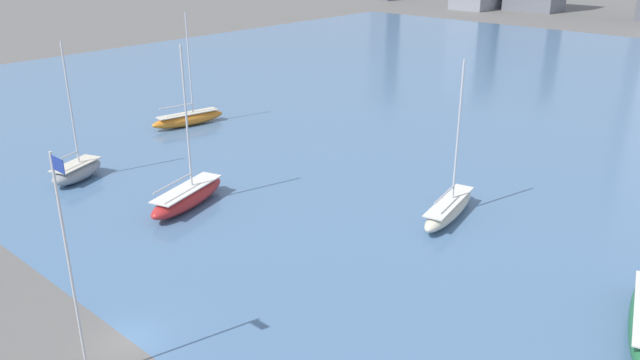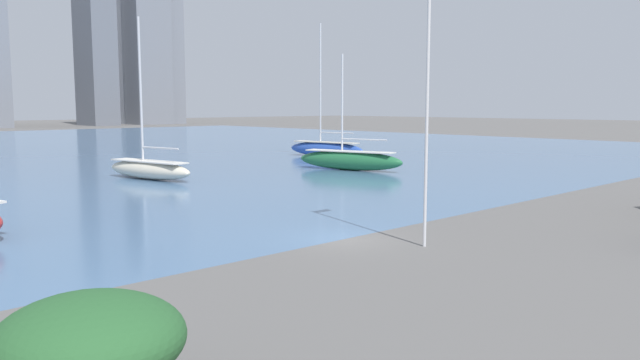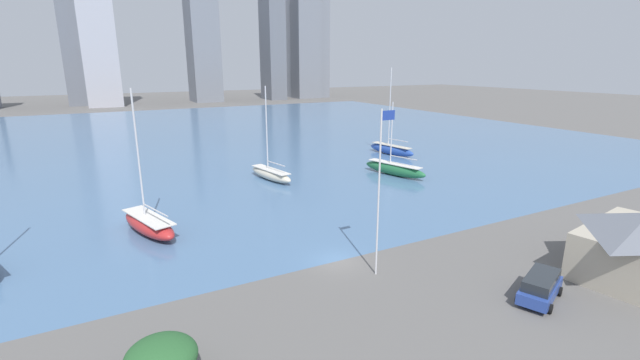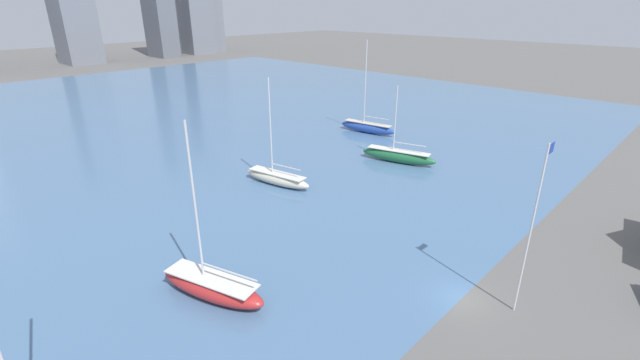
{
  "view_description": "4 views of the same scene",
  "coord_description": "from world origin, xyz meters",
  "px_view_note": "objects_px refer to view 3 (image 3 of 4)",
  "views": [
    {
      "loc": [
        28.95,
        -15.2,
        22.41
      ],
      "look_at": [
        0.57,
        16.19,
        5.55
      ],
      "focal_mm": 35.0,
      "sensor_mm": 36.0,
      "label": 1
    },
    {
      "loc": [
        -19.97,
        -19.53,
        6.07
      ],
      "look_at": [
        6.2,
        8.11,
        1.51
      ],
      "focal_mm": 35.0,
      "sensor_mm": 36.0,
      "label": 2
    },
    {
      "loc": [
        -16.94,
        -28.45,
        16.04
      ],
      "look_at": [
        5.66,
        13.65,
        3.14
      ],
      "focal_mm": 24.0,
      "sensor_mm": 36.0,
      "label": 3
    },
    {
      "loc": [
        -27.07,
        -10.8,
        21.17
      ],
      "look_at": [
        0.29,
        15.46,
        5.44
      ],
      "focal_mm": 24.0,
      "sensor_mm": 36.0,
      "label": 4
    }
  ],
  "objects_px": {
    "flag_pole": "(379,189)",
    "parked_suv_blue": "(540,286)",
    "sailboat_red": "(149,224)",
    "sailboat_blue": "(391,149)",
    "sailboat_green": "(394,169)",
    "sailboat_cream": "(271,174)"
  },
  "relations": [
    {
      "from": "sailboat_blue",
      "to": "parked_suv_blue",
      "type": "xyz_separation_m",
      "value": [
        -21.8,
        -45.6,
        -0.02
      ]
    },
    {
      "from": "sailboat_red",
      "to": "parked_suv_blue",
      "type": "bearing_deg",
      "value": -65.95
    },
    {
      "from": "sailboat_green",
      "to": "sailboat_blue",
      "type": "relative_size",
      "value": 0.7
    },
    {
      "from": "sailboat_cream",
      "to": "sailboat_green",
      "type": "xyz_separation_m",
      "value": [
        17.3,
        -6.38,
        0.11
      ]
    },
    {
      "from": "sailboat_red",
      "to": "parked_suv_blue",
      "type": "distance_m",
      "value": 34.56
    },
    {
      "from": "sailboat_blue",
      "to": "parked_suv_blue",
      "type": "distance_m",
      "value": 50.54
    },
    {
      "from": "flag_pole",
      "to": "parked_suv_blue",
      "type": "relative_size",
      "value": 2.53
    },
    {
      "from": "parked_suv_blue",
      "to": "sailboat_green",
      "type": "bearing_deg",
      "value": 136.56
    },
    {
      "from": "flag_pole",
      "to": "sailboat_cream",
      "type": "bearing_deg",
      "value": 83.65
    },
    {
      "from": "sailboat_green",
      "to": "sailboat_blue",
      "type": "bearing_deg",
      "value": 39.04
    },
    {
      "from": "flag_pole",
      "to": "parked_suv_blue",
      "type": "bearing_deg",
      "value": -47.2
    },
    {
      "from": "sailboat_cream",
      "to": "sailboat_red",
      "type": "bearing_deg",
      "value": -154.78
    },
    {
      "from": "sailboat_blue",
      "to": "sailboat_cream",
      "type": "bearing_deg",
      "value": -175.67
    },
    {
      "from": "flag_pole",
      "to": "sailboat_cream",
      "type": "distance_m",
      "value": 31.65
    },
    {
      "from": "sailboat_red",
      "to": "sailboat_cream",
      "type": "bearing_deg",
      "value": 19.37
    },
    {
      "from": "sailboat_red",
      "to": "parked_suv_blue",
      "type": "relative_size",
      "value": 2.73
    },
    {
      "from": "parked_suv_blue",
      "to": "sailboat_red",
      "type": "bearing_deg",
      "value": -161.32
    },
    {
      "from": "sailboat_green",
      "to": "parked_suv_blue",
      "type": "distance_m",
      "value": 35.44
    },
    {
      "from": "flag_pole",
      "to": "parked_suv_blue",
      "type": "distance_m",
      "value": 13.11
    },
    {
      "from": "sailboat_green",
      "to": "parked_suv_blue",
      "type": "height_order",
      "value": "sailboat_green"
    },
    {
      "from": "sailboat_blue",
      "to": "flag_pole",
      "type": "bearing_deg",
      "value": -137.65
    },
    {
      "from": "sailboat_cream",
      "to": "flag_pole",
      "type": "bearing_deg",
      "value": -107.38
    }
  ]
}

